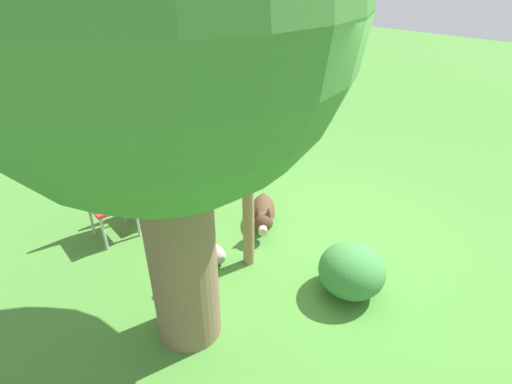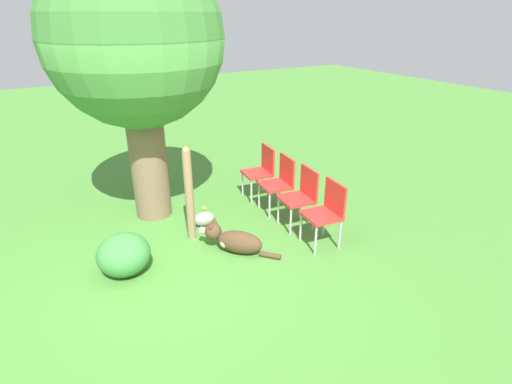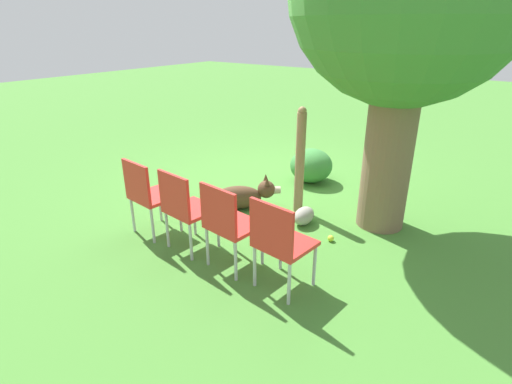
{
  "view_description": "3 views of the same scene",
  "coord_description": "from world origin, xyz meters",
  "px_view_note": "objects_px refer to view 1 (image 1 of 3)",
  "views": [
    {
      "loc": [
        -1.85,
        2.77,
        2.73
      ],
      "look_at": [
        0.9,
        -0.15,
        0.36
      ],
      "focal_mm": 28.0,
      "sensor_mm": 36.0,
      "label": 1
    },
    {
      "loc": [
        -1.18,
        -4.03,
        2.8
      ],
      "look_at": [
        1.3,
        0.33,
        0.54
      ],
      "focal_mm": 28.0,
      "sensor_mm": 36.0,
      "label": 2
    },
    {
      "loc": [
        4.35,
        2.73,
        2.15
      ],
      "look_at": [
        1.3,
        0.5,
        0.56
      ],
      "focal_mm": 28.0,
      "sensor_mm": 36.0,
      "label": 3
    }
  ],
  "objects_px": {
    "red_chair_1": "(189,162)",
    "red_chair_0": "(222,148)",
    "oak_tree": "(153,16)",
    "dog": "(263,213)",
    "red_chair_3": "(106,195)",
    "red_chair_2": "(151,177)",
    "tennis_ball": "(168,271)",
    "fence_post": "(248,209)"
  },
  "relations": [
    {
      "from": "red_chair_3",
      "to": "tennis_ball",
      "type": "bearing_deg",
      "value": 6.6
    },
    {
      "from": "fence_post",
      "to": "red_chair_0",
      "type": "xyz_separation_m",
      "value": [
        1.48,
        -1.0,
        -0.16
      ]
    },
    {
      "from": "fence_post",
      "to": "red_chair_0",
      "type": "relative_size",
      "value": 1.51
    },
    {
      "from": "fence_post",
      "to": "red_chair_1",
      "type": "relative_size",
      "value": 1.51
    },
    {
      "from": "fence_post",
      "to": "red_chair_1",
      "type": "distance_m",
      "value": 1.55
    },
    {
      "from": "fence_post",
      "to": "red_chair_2",
      "type": "distance_m",
      "value": 1.5
    },
    {
      "from": "red_chair_3",
      "to": "fence_post",
      "type": "bearing_deg",
      "value": 30.85
    },
    {
      "from": "red_chair_1",
      "to": "red_chair_2",
      "type": "distance_m",
      "value": 0.56
    },
    {
      "from": "oak_tree",
      "to": "fence_post",
      "type": "relative_size",
      "value": 2.84
    },
    {
      "from": "dog",
      "to": "fence_post",
      "type": "xyz_separation_m",
      "value": [
        -0.34,
        0.59,
        0.49
      ]
    },
    {
      "from": "red_chair_0",
      "to": "red_chair_3",
      "type": "distance_m",
      "value": 1.69
    },
    {
      "from": "oak_tree",
      "to": "red_chair_3",
      "type": "height_order",
      "value": "oak_tree"
    },
    {
      "from": "red_chair_1",
      "to": "red_chair_0",
      "type": "bearing_deg",
      "value": 95.57
    },
    {
      "from": "oak_tree",
      "to": "red_chair_1",
      "type": "distance_m",
      "value": 2.95
    },
    {
      "from": "red_chair_2",
      "to": "tennis_ball",
      "type": "relative_size",
      "value": 12.6
    },
    {
      "from": "oak_tree",
      "to": "tennis_ball",
      "type": "height_order",
      "value": "oak_tree"
    },
    {
      "from": "fence_post",
      "to": "tennis_ball",
      "type": "relative_size",
      "value": 19.02
    },
    {
      "from": "fence_post",
      "to": "red_chair_1",
      "type": "bearing_deg",
      "value": -16.55
    },
    {
      "from": "red_chair_3",
      "to": "red_chair_0",
      "type": "bearing_deg",
      "value": 95.57
    },
    {
      "from": "red_chair_3",
      "to": "tennis_ball",
      "type": "relative_size",
      "value": 12.6
    },
    {
      "from": "fence_post",
      "to": "tennis_ball",
      "type": "xyz_separation_m",
      "value": [
        0.46,
        0.68,
        -0.62
      ]
    },
    {
      "from": "fence_post",
      "to": "dog",
      "type": "bearing_deg",
      "value": -59.92
    },
    {
      "from": "dog",
      "to": "red_chair_1",
      "type": "distance_m",
      "value": 1.2
    },
    {
      "from": "dog",
      "to": "tennis_ball",
      "type": "distance_m",
      "value": 1.28
    },
    {
      "from": "dog",
      "to": "tennis_ball",
      "type": "bearing_deg",
      "value": -47.46
    },
    {
      "from": "red_chair_2",
      "to": "tennis_ball",
      "type": "distance_m",
      "value": 1.26
    },
    {
      "from": "oak_tree",
      "to": "dog",
      "type": "height_order",
      "value": "oak_tree"
    },
    {
      "from": "red_chair_2",
      "to": "red_chair_1",
      "type": "bearing_deg",
      "value": 95.57
    },
    {
      "from": "fence_post",
      "to": "tennis_ball",
      "type": "height_order",
      "value": "fence_post"
    },
    {
      "from": "dog",
      "to": "tennis_ball",
      "type": "height_order",
      "value": "dog"
    },
    {
      "from": "tennis_ball",
      "to": "red_chair_1",
      "type": "bearing_deg",
      "value": -47.62
    },
    {
      "from": "dog",
      "to": "red_chair_2",
      "type": "bearing_deg",
      "value": -100.32
    },
    {
      "from": "red_chair_0",
      "to": "red_chair_2",
      "type": "bearing_deg",
      "value": -84.43
    },
    {
      "from": "red_chair_1",
      "to": "oak_tree",
      "type": "bearing_deg",
      "value": -32.74
    },
    {
      "from": "red_chair_1",
      "to": "red_chair_2",
      "type": "bearing_deg",
      "value": -84.43
    },
    {
      "from": "red_chair_0",
      "to": "red_chair_3",
      "type": "height_order",
      "value": "same"
    },
    {
      "from": "dog",
      "to": "fence_post",
      "type": "height_order",
      "value": "fence_post"
    },
    {
      "from": "red_chair_0",
      "to": "oak_tree",
      "type": "bearing_deg",
      "value": -42.52
    },
    {
      "from": "dog",
      "to": "red_chair_2",
      "type": "height_order",
      "value": "red_chair_2"
    },
    {
      "from": "oak_tree",
      "to": "red_chair_2",
      "type": "height_order",
      "value": "oak_tree"
    },
    {
      "from": "red_chair_1",
      "to": "red_chair_2",
      "type": "relative_size",
      "value": 1.0
    },
    {
      "from": "fence_post",
      "to": "red_chair_2",
      "type": "xyz_separation_m",
      "value": [
        1.49,
        0.12,
        -0.16
      ]
    }
  ]
}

